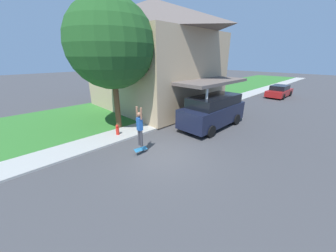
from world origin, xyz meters
TOP-DOWN VIEW (x-y plane):
  - ground_plane at (0.00, 0.00)m, footprint 120.00×120.00m
  - lawn at (-8.00, 6.00)m, footprint 10.00×80.00m
  - sidewalk at (-3.60, 6.00)m, footprint 1.80×80.00m
  - house at (-7.56, 6.06)m, footprint 12.84×9.13m
  - lawn_tree_near at (-4.74, 0.34)m, footprint 5.13×5.13m
  - suv_parked at (-0.48, 5.04)m, footprint 2.18×5.15m
  - car_down_street at (-0.51, 19.49)m, footprint 1.94×4.55m
  - skateboarder at (-0.79, -0.79)m, footprint 0.41×0.22m
  - skateboard at (-0.81, -0.79)m, footprint 0.27×0.76m
  - fire_hydrant at (-3.58, -0.44)m, footprint 0.20×0.20m

SIDE VIEW (x-z plane):
  - ground_plane at x=0.00m, z-range 0.00..0.00m
  - lawn at x=-8.00m, z-range 0.00..0.08m
  - sidewalk at x=-3.60m, z-range 0.00..0.10m
  - skateboard at x=-0.81m, z-range 0.10..0.38m
  - fire_hydrant at x=-3.58m, z-range 0.09..0.72m
  - car_down_street at x=-0.51m, z-range -0.02..1.36m
  - suv_parked at x=-0.48m, z-range 0.06..2.19m
  - skateboarder at x=-0.79m, z-range 0.49..2.42m
  - house at x=-7.56m, z-range 0.23..9.17m
  - lawn_tree_near at x=-4.74m, z-range 1.35..9.04m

